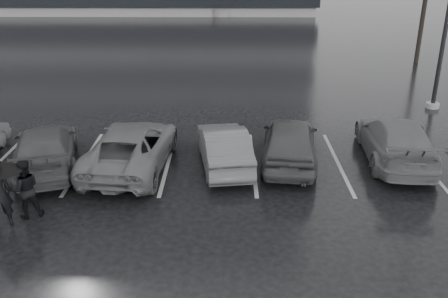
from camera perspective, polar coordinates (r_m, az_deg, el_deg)
ground at (r=14.26m, az=1.36°, el=-5.65°), size 160.00×160.00×0.00m
car_main at (r=16.37m, az=7.53°, el=0.94°), size 2.26×4.53×1.48m
car_west_a at (r=16.00m, az=-0.01°, el=0.30°), size 1.97×4.18×1.32m
car_west_b at (r=16.14m, az=-10.56°, el=0.24°), size 2.73×5.20×1.40m
car_west_c at (r=16.84m, az=-19.77°, el=0.13°), size 3.13×5.02×1.36m
car_east at (r=17.34m, az=19.00°, el=1.01°), size 2.37×5.06×1.43m
pedestrian_right at (r=14.01m, az=-21.80°, el=-4.26°), size 0.97×0.89×1.61m
umbrella at (r=13.63m, az=-24.13°, el=-1.84°), size 1.02×1.02×1.72m
stall_stripes at (r=16.50m, az=-1.54°, el=-1.48°), size 19.72×5.00×0.00m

